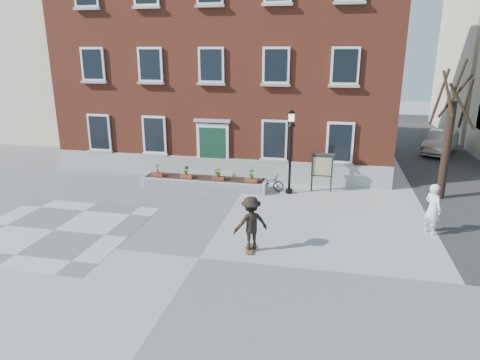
% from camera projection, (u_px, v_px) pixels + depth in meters
% --- Properties ---
extents(ground, '(100.00, 100.00, 0.00)m').
position_uv_depth(ground, '(199.00, 258.00, 13.90)').
color(ground, '#979799').
rests_on(ground, ground).
extents(checker_patch, '(6.00, 6.00, 0.01)m').
position_uv_depth(checker_patch, '(54.00, 230.00, 16.04)').
color(checker_patch, slate).
rests_on(checker_patch, ground).
extents(distant_building, '(10.00, 12.00, 13.00)m').
position_uv_depth(distant_building, '(57.00, 50.00, 34.36)').
color(distant_building, beige).
rests_on(distant_building, ground).
extents(bicycle, '(1.61, 0.75, 0.81)m').
position_uv_depth(bicycle, '(268.00, 182.00, 20.53)').
color(bicycle, black).
rests_on(bicycle, ground).
extents(parked_car, '(3.12, 4.75, 1.48)m').
position_uv_depth(parked_car, '(441.00, 142.00, 27.90)').
color(parked_car, silver).
rests_on(parked_car, ground).
extents(bystander, '(0.78, 0.83, 1.91)m').
position_uv_depth(bystander, '(433.00, 209.00, 15.50)').
color(bystander, white).
rests_on(bystander, ground).
extents(brick_building, '(18.40, 10.85, 12.60)m').
position_uv_depth(brick_building, '(234.00, 54.00, 25.56)').
color(brick_building, brown).
rests_on(brick_building, ground).
extents(planter_assembly, '(6.20, 1.12, 1.15)m').
position_uv_depth(planter_assembly, '(204.00, 182.00, 20.92)').
color(planter_assembly, '#B7B7B2').
rests_on(planter_assembly, ground).
extents(bare_tree, '(1.83, 1.83, 6.16)m').
position_uv_depth(bare_tree, '(448.00, 138.00, 18.77)').
color(bare_tree, black).
rests_on(bare_tree, ground).
extents(lamp_post, '(0.40, 0.40, 3.93)m').
position_uv_depth(lamp_post, '(291.00, 140.00, 19.51)').
color(lamp_post, black).
rests_on(lamp_post, ground).
extents(notice_board, '(1.10, 0.16, 1.87)m').
position_uv_depth(notice_board, '(322.00, 166.00, 20.14)').
color(notice_board, '#172F20').
rests_on(notice_board, ground).
extents(skateboarder, '(1.37, 1.20, 1.91)m').
position_uv_depth(skateboarder, '(251.00, 223.00, 14.14)').
color(skateboarder, brown).
rests_on(skateboarder, ground).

